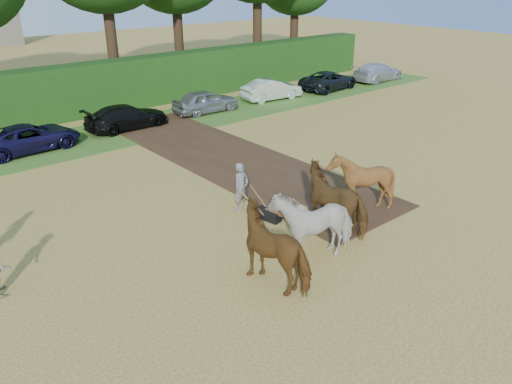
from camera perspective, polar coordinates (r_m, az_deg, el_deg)
name	(u,v)px	position (r m, az deg, el deg)	size (l,w,h in m)	color
ground	(319,223)	(17.30, 7.23, -3.52)	(120.00, 120.00, 0.00)	gold
earth_strip	(230,158)	(22.97, -2.98, 3.85)	(4.50, 17.00, 0.05)	#472D1C
grass_verge	(129,130)	(27.95, -14.29, 6.83)	(50.00, 5.00, 0.03)	#38601E
hedgerow	(91,89)	(31.59, -18.33, 11.10)	(46.00, 1.60, 3.00)	#14380F
plough_team	(323,209)	(15.86, 7.68, -1.91)	(7.19, 5.77, 2.15)	brown
parked_cars	(192,106)	(29.77, -7.35, 9.72)	(40.95, 2.88, 1.39)	#AEB0B5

